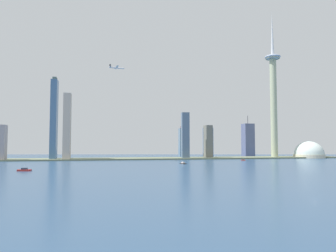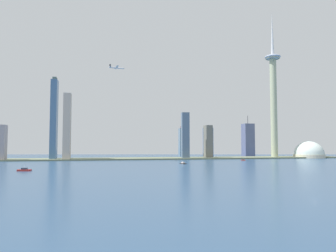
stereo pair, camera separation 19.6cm
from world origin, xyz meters
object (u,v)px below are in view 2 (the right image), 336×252
Objects in this scene: skyscraper_7 at (185,136)px; observation_tower at (273,91)px; stadium_dome at (309,155)px; skyscraper_1 at (208,142)px; skyscraper_3 at (183,142)px; skyscraper_2 at (67,127)px; skyscraper_6 at (1,143)px; skyscraper_0 at (248,140)px; boat_0 at (183,163)px; skyscraper_4 at (208,142)px; skyscraper_5 at (54,119)px; airplane at (116,68)px; boat_1 at (243,160)px; boat_2 at (24,170)px.

observation_tower is at bearing 2.75° from skyscraper_7.
stadium_dome is 256.61m from skyscraper_1.
stadium_dome is 310.04m from skyscraper_3.
skyscraper_1 is 313.95m from skyscraper_2.
skyscraper_6 is at bearing 179.17° from skyscraper_2.
skyscraper_0 is 6.38× the size of boat_0.
skyscraper_4 is (64.12, -10.14, 0.41)m from skyscraper_3.
stadium_dome is 314.78m from skyscraper_7.
skyscraper_6 is at bearing -168.60° from skyscraper_0.
skyscraper_1 is at bearing -0.19° from skyscraper_5.
skyscraper_7 is at bearing -133.58° from skyscraper_4.
skyscraper_6 is at bearing -169.41° from skyscraper_5.
observation_tower is 251.98m from skyscraper_7.
skyscraper_0 is 1.06× the size of skyscraper_7.
airplane reaches higher than boat_0.
skyscraper_7 is at bearing -2.25° from skyscraper_5.
skyscraper_0 is at bearing 14.61° from skyscraper_2.
boat_0 is (-128.88, -251.05, -37.33)m from skyscraper_4.
skyscraper_4 is 0.76× the size of skyscraper_7.
boat_1 is (19.53, -166.71, -37.38)m from skyscraper_4.
skyscraper_0 is at bearing 11.56° from skyscraper_5.
observation_tower is 39.54× the size of boat_1.
skyscraper_2 is at bearing 41.49° from boat_0.
skyscraper_6 is 489.33m from boat_1.
skyscraper_0 is (-106.27, 110.91, 36.56)m from stadium_dome.
stadium_dome is 0.96× the size of skyscraper_1.
skyscraper_3 is 271.62m from boat_0.
stadium_dome is 0.92× the size of skyscraper_3.
boat_2 is (-478.86, -371.82, -43.07)m from skyscraper_0.
skyscraper_2 reaches higher than skyscraper_4.
skyscraper_3 is 4.79× the size of boat_2.
skyscraper_5 reaches higher than skyscraper_0.
boat_1 is (-103.11, -191.02, -43.44)m from skyscraper_0.
skyscraper_2 is 294.87m from skyscraper_3.
boat_2 is (-356.23, -347.51, -37.01)m from skyscraper_4.
stadium_dome is 0.92× the size of skyscraper_4.
skyscraper_6 is 277.45m from boat_2.
skyscraper_5 is 10.10× the size of boat_0.
skyscraper_4 is at bearing -168.78° from skyscraper_0.
boat_1 is at bearing -83.32° from skyscraper_4.
skyscraper_5 is at bearing 177.75° from skyscraper_7.
boat_1 is (-209.37, -80.11, -6.88)m from stadium_dome.
skyscraper_2 is at bearing -164.19° from skyscraper_4.
boat_0 is at bearing -105.71° from skyscraper_7.
skyscraper_2 is at bearing -34.09° from skyscraper_5.
skyscraper_1 is 0.55× the size of skyscraper_2.
boat_1 is (148.41, 84.34, -0.05)m from boat_0.
skyscraper_2 is at bearing -165.39° from skyscraper_0.
skyscraper_1 is 107.24m from boat_1.
skyscraper_2 is at bearing -179.09° from stadium_dome.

